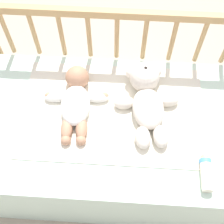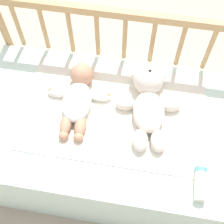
% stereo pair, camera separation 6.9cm
% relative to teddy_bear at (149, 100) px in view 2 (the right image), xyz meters
% --- Properties ---
extents(ground_plane, '(12.00, 12.00, 0.00)m').
position_rel_teddy_bear_xyz_m(ground_plane, '(-0.15, -0.11, -0.56)').
color(ground_plane, tan).
extents(crib_mattress, '(1.24, 0.70, 0.50)m').
position_rel_teddy_bear_xyz_m(crib_mattress, '(-0.15, -0.11, -0.31)').
color(crib_mattress, silver).
rests_on(crib_mattress, ground_plane).
extents(crib_rail, '(1.24, 0.04, 0.80)m').
position_rel_teddy_bear_xyz_m(crib_rail, '(-0.15, 0.27, 0.02)').
color(crib_rail, tan).
rests_on(crib_rail, ground_plane).
extents(blanket, '(0.82, 0.51, 0.01)m').
position_rel_teddy_bear_xyz_m(blanket, '(-0.15, -0.05, -0.05)').
color(blanket, silver).
rests_on(blanket, crib_mattress).
extents(teddy_bear, '(0.30, 0.41, 0.14)m').
position_rel_teddy_bear_xyz_m(teddy_bear, '(0.00, 0.00, 0.00)').
color(teddy_bear, silver).
rests_on(teddy_bear, crib_mattress).
extents(baby, '(0.30, 0.38, 0.11)m').
position_rel_teddy_bear_xyz_m(baby, '(-0.32, -0.03, -0.01)').
color(baby, white).
rests_on(baby, crib_mattress).
extents(baby_bottle, '(0.05, 0.16, 0.05)m').
position_rel_teddy_bear_xyz_m(baby_bottle, '(0.24, -0.32, -0.03)').
color(baby_bottle, '#F4E5CC').
rests_on(baby_bottle, crib_mattress).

